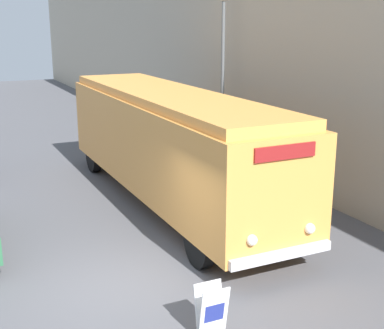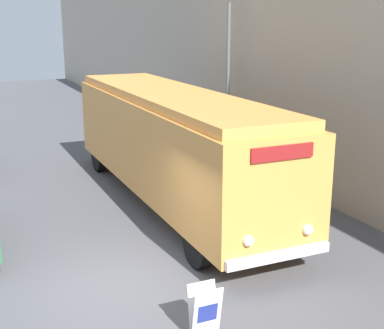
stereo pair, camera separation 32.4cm
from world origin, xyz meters
The scene contains 5 objects.
ground_plane centered at (0.00, 0.00, 0.00)m, with size 80.00×80.00×0.00m, color #56565B.
building_wall_right centered at (7.02, 10.00, 4.41)m, with size 0.30×60.00×8.82m.
vintage_bus centered at (2.92, 4.41, 1.84)m, with size 2.48×11.23×3.23m.
sign_board centered at (0.84, -2.19, 0.45)m, with size 0.51×0.35×0.94m.
streetlamp centered at (6.26, 7.37, 3.98)m, with size 0.36×0.36×6.10m.
Camera 1 is at (-2.88, -9.16, 5.12)m, focal length 50.00 mm.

